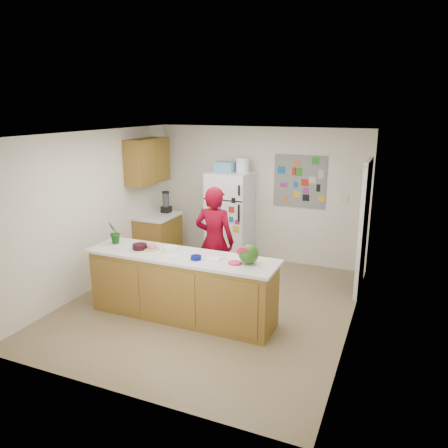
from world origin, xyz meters
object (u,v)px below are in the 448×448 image
at_px(person, 215,241).
at_px(cherry_bowl, 140,247).
at_px(refrigerator, 230,218).
at_px(watermelon, 249,254).

relative_size(person, cherry_bowl, 8.31).
bearing_deg(cherry_bowl, person, 51.62).
distance_m(refrigerator, cherry_bowl, 2.42).
relative_size(person, watermelon, 6.70).
xyz_separation_m(refrigerator, cherry_bowl, (-0.39, -2.39, 0.11)).
xyz_separation_m(person, cherry_bowl, (-0.73, -0.93, 0.10)).
distance_m(person, cherry_bowl, 1.19).
relative_size(refrigerator, person, 1.00).
bearing_deg(refrigerator, person, -76.95).
xyz_separation_m(person, watermelon, (0.88, -0.91, 0.21)).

